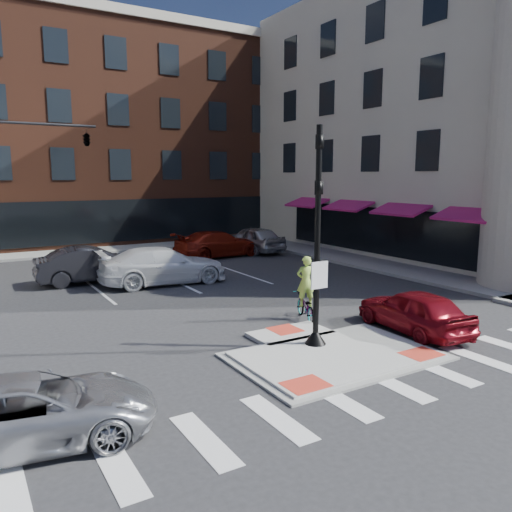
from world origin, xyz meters
TOP-DOWN VIEW (x-y plane):
  - ground at (0.00, 0.00)m, footprint 120.00×120.00m
  - refuge_island at (0.00, -0.26)m, footprint 5.40×4.65m
  - sidewalk_e at (10.80, 10.00)m, footprint 3.00×24.00m
  - sidewalk_n at (3.00, 22.00)m, footprint 26.00×3.00m
  - building_n at (3.00, 31.99)m, footprint 24.40×18.40m
  - building_e at (21.54, 11.50)m, footprint 21.90×23.90m
  - building_far_right at (9.00, 54.00)m, footprint 12.00×12.00m
  - signal_pole at (0.00, 0.40)m, footprint 0.60×0.60m
  - mast_arm_signal at (-3.47, 18.00)m, footprint 6.10×2.24m
  - silver_suv at (-7.50, -1.00)m, footprint 4.73×2.73m
  - red_sedan at (3.50, 0.00)m, footprint 1.98×4.10m
  - white_pickup at (-0.63, 10.60)m, footprint 5.81×2.69m
  - bg_car_dark at (-3.25, 12.56)m, footprint 4.97×1.86m
  - bg_car_silver at (7.57, 16.60)m, footprint 2.48×5.02m
  - bg_car_red at (4.81, 16.00)m, footprint 5.54×2.64m
  - cyclist at (1.43, 2.80)m, footprint 1.11×1.80m

SIDE VIEW (x-z plane):
  - ground at x=0.00m, z-range 0.00..0.00m
  - refuge_island at x=0.00m, z-range -0.01..0.11m
  - sidewalk_e at x=10.80m, z-range 0.00..0.15m
  - sidewalk_n at x=3.00m, z-range 0.00..0.15m
  - silver_suv at x=-7.50m, z-range 0.00..1.24m
  - red_sedan at x=3.50m, z-range 0.00..1.35m
  - cyclist at x=1.43m, z-range -0.35..1.81m
  - bg_car_red at x=4.81m, z-range 0.00..1.56m
  - bg_car_dark at x=-3.25m, z-range 0.00..1.62m
  - white_pickup at x=-0.63m, z-range 0.00..1.64m
  - bg_car_silver at x=7.57m, z-range 0.00..1.64m
  - signal_pole at x=0.00m, z-range -0.63..5.35m
  - building_far_right at x=9.00m, z-range 0.00..12.00m
  - mast_arm_signal at x=-3.47m, z-range 2.21..10.21m
  - building_n at x=3.00m, z-range 0.05..15.55m
  - building_e at x=21.54m, z-range -0.81..16.89m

